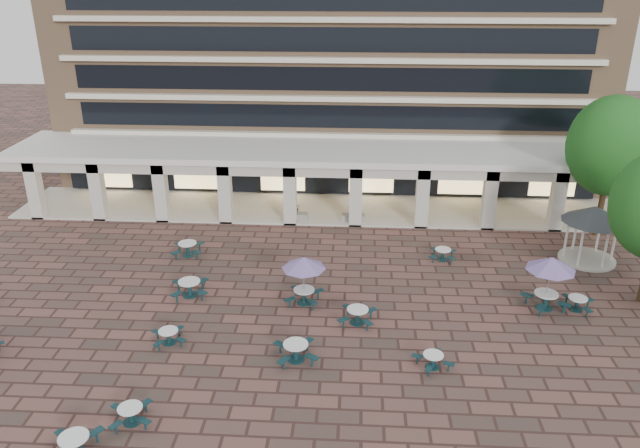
{
  "coord_description": "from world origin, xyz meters",
  "views": [
    {
      "loc": [
        2.1,
        -25.06,
        15.86
      ],
      "look_at": [
        0.39,
        3.0,
        3.96
      ],
      "focal_mm": 35.0,
      "sensor_mm": 36.0,
      "label": 1
    }
  ],
  "objects_px": {
    "picnic_table_0": "(131,413)",
    "planter_right": "(353,215)",
    "picnic_table_1": "(75,444)",
    "planter_left": "(296,214)",
    "gazebo": "(594,220)",
    "picnic_table_2": "(296,350)"
  },
  "relations": [
    {
      "from": "picnic_table_1",
      "to": "gazebo",
      "type": "height_order",
      "value": "gazebo"
    },
    {
      "from": "picnic_table_2",
      "to": "picnic_table_1",
      "type": "bearing_deg",
      "value": -153.14
    },
    {
      "from": "picnic_table_1",
      "to": "gazebo",
      "type": "distance_m",
      "value": 28.35
    },
    {
      "from": "planter_left",
      "to": "gazebo",
      "type": "bearing_deg",
      "value": -16.05
    },
    {
      "from": "gazebo",
      "to": "picnic_table_1",
      "type": "bearing_deg",
      "value": -143.78
    },
    {
      "from": "gazebo",
      "to": "planter_left",
      "type": "bearing_deg",
      "value": 163.95
    },
    {
      "from": "picnic_table_2",
      "to": "gazebo",
      "type": "bearing_deg",
      "value": 20.48
    },
    {
      "from": "picnic_table_1",
      "to": "planter_left",
      "type": "xyz_separation_m",
      "value": [
        5.6,
        21.67,
        -0.01
      ]
    },
    {
      "from": "picnic_table_1",
      "to": "picnic_table_0",
      "type": "bearing_deg",
      "value": 42.2
    },
    {
      "from": "picnic_table_1",
      "to": "planter_left",
      "type": "distance_m",
      "value": 22.38
    },
    {
      "from": "planter_left",
      "to": "planter_right",
      "type": "xyz_separation_m",
      "value": [
        3.78,
        0.0,
        0.04
      ]
    },
    {
      "from": "picnic_table_1",
      "to": "gazebo",
      "type": "relative_size",
      "value": 0.56
    },
    {
      "from": "picnic_table_0",
      "to": "planter_left",
      "type": "xyz_separation_m",
      "value": [
        4.23,
        19.93,
        0.05
      ]
    },
    {
      "from": "picnic_table_2",
      "to": "planter_left",
      "type": "height_order",
      "value": "planter_left"
    },
    {
      "from": "picnic_table_1",
      "to": "planter_right",
      "type": "relative_size",
      "value": 1.32
    },
    {
      "from": "picnic_table_0",
      "to": "planter_left",
      "type": "bearing_deg",
      "value": 61.79
    },
    {
      "from": "picnic_table_0",
      "to": "planter_right",
      "type": "bearing_deg",
      "value": 51.88
    },
    {
      "from": "picnic_table_0",
      "to": "picnic_table_1",
      "type": "xyz_separation_m",
      "value": [
        -1.37,
        -1.74,
        0.06
      ]
    },
    {
      "from": "picnic_table_0",
      "to": "gazebo",
      "type": "height_order",
      "value": "gazebo"
    },
    {
      "from": "picnic_table_0",
      "to": "picnic_table_1",
      "type": "distance_m",
      "value": 2.21
    },
    {
      "from": "picnic_table_0",
      "to": "picnic_table_1",
      "type": "bearing_deg",
      "value": -144.45
    },
    {
      "from": "picnic_table_1",
      "to": "planter_left",
      "type": "bearing_deg",
      "value": 65.94
    }
  ]
}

